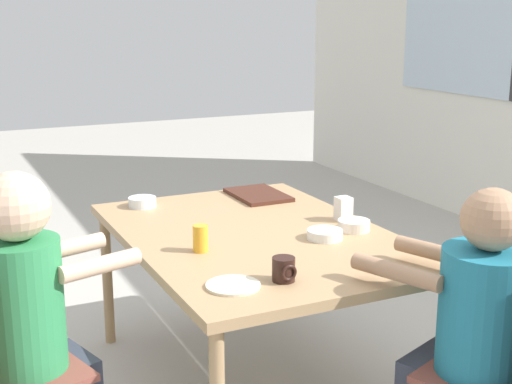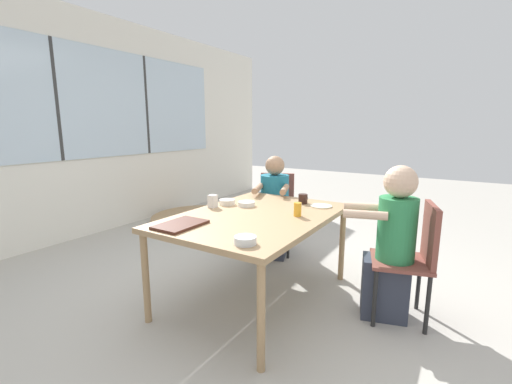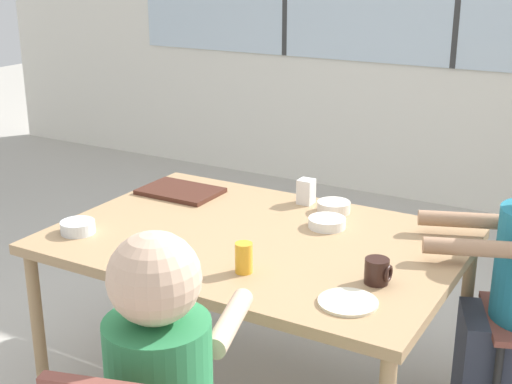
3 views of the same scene
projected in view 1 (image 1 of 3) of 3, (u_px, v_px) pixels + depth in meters
ground_plane at (256, 384)px, 3.21m from camera, size 16.00×16.00×0.00m
dining_table at (256, 245)px, 3.05m from camera, size 1.53×1.06×0.72m
person_woman_green_shirt at (471, 357)px, 2.42m from camera, size 0.62×0.48×1.09m
person_man_blue_shirt at (35, 342)px, 2.42m from camera, size 0.40×0.54×1.14m
food_tray_dark at (258, 195)px, 3.64m from camera, size 0.35×0.24×0.02m
coffee_mug at (284, 269)px, 2.48m from camera, size 0.09×0.08×0.09m
juice_glass at (200, 238)px, 2.79m from camera, size 0.06×0.06×0.11m
milk_carton_small at (343, 209)px, 3.21m from camera, size 0.06×0.06×0.11m
bowl_white_shallow at (142, 202)px, 3.44m from camera, size 0.13×0.13×0.05m
bowl_cereal at (354, 225)px, 3.07m from camera, size 0.14×0.14×0.05m
bowl_fruit at (325, 234)px, 2.95m from camera, size 0.15×0.15×0.04m
plate_tortillas at (233, 285)px, 2.44m from camera, size 0.19×0.19×0.01m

